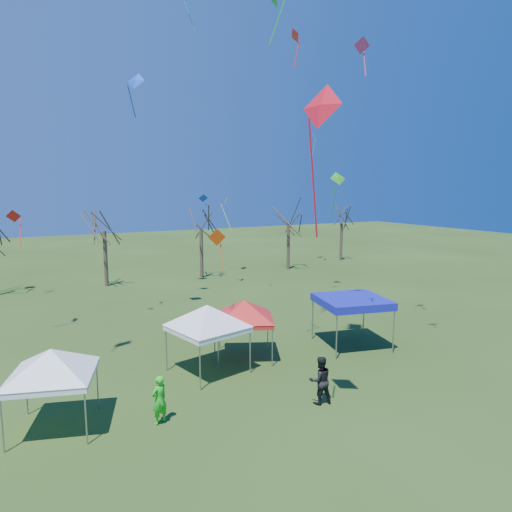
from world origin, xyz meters
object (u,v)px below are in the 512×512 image
Objects in this scene: tent_blue at (352,302)px; person_green at (159,400)px; tree_2 at (103,211)px; tent_red at (244,304)px; person_dark at (320,380)px; tree_5 at (342,210)px; tent_white_mid at (207,310)px; tree_4 at (289,209)px; tent_white_west at (51,354)px; tree_3 at (201,211)px.

tent_blue is 2.26× the size of person_green.
tree_2 is 4.69× the size of person_green.
tent_red reaches higher than tent_blue.
person_green is 0.94× the size of person_dark.
tree_5 is 1.89× the size of tent_white_mid.
tree_5 reaches higher than person_green.
tree_4 reaches higher than tent_white_mid.
tent_red is at bearing 18.33° from tent_white_west.
tent_white_mid is 5.82m from person_dark.
tent_blue is at bearing -128.25° from person_dark.
tent_red is at bearing -127.07° from tree_4.
tree_4 is at bearing -0.26° from tree_3.
tree_4 is 24.83m from tent_red.
tent_red is at bearing 20.03° from tent_white_mid.
tent_white_west is at bearing -142.40° from tree_5.
tree_3 reaches higher than tent_white_mid.
tree_5 reaches higher than tent_white_west.
tent_white_mid reaches higher than person_green.
tree_3 is 26.79m from person_green.
tent_white_west is at bearing -5.55° from person_dark.
tree_4 is 4.24× the size of person_dark.
tent_white_mid is at bearing 177.31° from tent_blue.
tree_2 is 24.95m from person_green.
tree_2 is at bearing 177.73° from tree_3.
person_dark is (2.63, -4.82, -1.95)m from tent_white_mid.
tent_red is at bearing -81.76° from tree_2.
tree_3 is 4.25× the size of person_dark.
tent_blue is (5.61, -1.18, -0.29)m from tent_red.
tree_5 is 1.89× the size of tent_blue.
tree_2 is 20.53m from tent_red.
tent_red reaches higher than person_green.
tent_blue is at bearing 6.78° from tent_white_west.
tent_red reaches higher than person_dark.
person_dark is (0.39, -5.64, -1.74)m from tent_red.
tent_white_mid is at bearing 17.73° from tent_white_west.
tent_white_west is 0.91× the size of tent_white_mid.
tree_2 reaches higher than tent_blue.
tree_3 is at bearing -138.86° from person_green.
tent_white_west is 14.42m from tent_blue.
tree_5 is at bearing -162.09° from person_green.
person_dark is at bearing -82.69° from tree_2.
tree_3 reaches higher than tree_5.
tree_5 is 34.07m from tent_white_mid.
tree_5 is 40.38m from tent_white_west.
tent_blue reaches higher than person_green.
person_green is at bearing -164.63° from tent_blue.
person_dark is (5.84, -1.41, 0.06)m from person_green.
tree_2 is at bearing -71.43° from person_dark.
tree_4 reaches higher than tree_5.
tree_5 reaches higher than person_dark.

